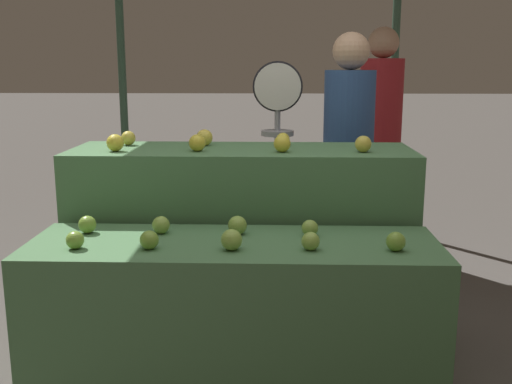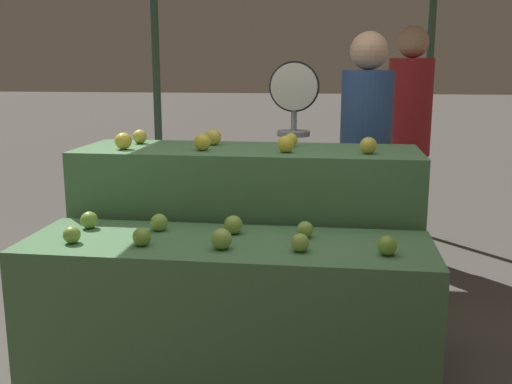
{
  "view_description": "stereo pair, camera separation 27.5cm",
  "coord_description": "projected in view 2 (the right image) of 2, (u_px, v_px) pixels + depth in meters",
  "views": [
    {
      "loc": [
        0.17,
        -2.39,
        1.51
      ],
      "look_at": [
        0.08,
        0.3,
        0.94
      ],
      "focal_mm": 42.0,
      "sensor_mm": 36.0,
      "label": 1
    },
    {
      "loc": [
        0.45,
        -2.37,
        1.51
      ],
      "look_at": [
        0.08,
        0.3,
        0.94
      ],
      "focal_mm": 42.0,
      "sensor_mm": 36.0,
      "label": 2
    }
  ],
  "objects": [
    {
      "name": "apple_back_1",
      "position": [
        202.0,
        142.0,
        2.94
      ],
      "size": [
        0.08,
        0.08,
        0.08
      ],
      "primitive_type": "sphere",
      "color": "gold",
      "rests_on": "display_counter_back"
    },
    {
      "name": "person_vendor_at_scale",
      "position": [
        365.0,
        151.0,
        3.62
      ],
      "size": [
        0.37,
        0.37,
        1.7
      ],
      "rotation": [
        0.0,
        0.0,
        2.92
      ],
      "color": "#2D2D38",
      "rests_on": "ground_plane"
    },
    {
      "name": "apple_back_6",
      "position": [
        291.0,
        140.0,
        3.08
      ],
      "size": [
        0.07,
        0.07,
        0.07
      ],
      "primitive_type": "sphere",
      "color": "gold",
      "rests_on": "display_counter_back"
    },
    {
      "name": "apple_back_5",
      "position": [
        213.0,
        137.0,
        3.14
      ],
      "size": [
        0.09,
        0.09,
        0.09
      ],
      "primitive_type": "sphere",
      "color": "yellow",
      "rests_on": "display_counter_back"
    },
    {
      "name": "apple_front_4",
      "position": [
        387.0,
        246.0,
        2.31
      ],
      "size": [
        0.08,
        0.08,
        0.08
      ],
      "primitive_type": "sphere",
      "color": "#7AA338",
      "rests_on": "display_counter_front"
    },
    {
      "name": "apple_front_2",
      "position": [
        221.0,
        239.0,
        2.39
      ],
      "size": [
        0.09,
        0.09,
        0.09
      ],
      "primitive_type": "sphere",
      "color": "#8EB247",
      "rests_on": "display_counter_front"
    },
    {
      "name": "apple_front_7",
      "position": [
        233.0,
        225.0,
        2.61
      ],
      "size": [
        0.08,
        0.08,
        0.08
      ],
      "primitive_type": "sphere",
      "color": "#8EB247",
      "rests_on": "display_counter_front"
    },
    {
      "name": "display_counter_front",
      "position": [
        228.0,
        328.0,
        2.59
      ],
      "size": [
        1.72,
        0.55,
        0.79
      ],
      "primitive_type": "cube",
      "color": "#4C7A4C",
      "rests_on": "ground_plane"
    },
    {
      "name": "apple_back_4",
      "position": [
        140.0,
        137.0,
        3.2
      ],
      "size": [
        0.08,
        0.08,
        0.08
      ],
      "primitive_type": "sphere",
      "color": "gold",
      "rests_on": "display_counter_back"
    },
    {
      "name": "person_customer_left",
      "position": [
        409.0,
        126.0,
        4.55
      ],
      "size": [
        0.37,
        0.37,
        1.79
      ],
      "rotation": [
        0.0,
        0.0,
        3.26
      ],
      "color": "#2D2D38",
      "rests_on": "ground_plane"
    },
    {
      "name": "apple_front_5",
      "position": [
        89.0,
        220.0,
        2.69
      ],
      "size": [
        0.08,
        0.08,
        0.08
      ],
      "primitive_type": "sphere",
      "color": "#7AA338",
      "rests_on": "display_counter_front"
    },
    {
      "name": "apple_front_8",
      "position": [
        305.0,
        229.0,
        2.55
      ],
      "size": [
        0.07,
        0.07,
        0.07
      ],
      "primitive_type": "sphere",
      "color": "#8EB247",
      "rests_on": "display_counter_front"
    },
    {
      "name": "apple_front_6",
      "position": [
        159.0,
        222.0,
        2.65
      ],
      "size": [
        0.08,
        0.08,
        0.08
      ],
      "primitive_type": "sphere",
      "color": "#8EB247",
      "rests_on": "display_counter_front"
    },
    {
      "name": "produce_scale",
      "position": [
        294.0,
        129.0,
        3.64
      ],
      "size": [
        0.3,
        0.2,
        1.53
      ],
      "color": "#99999E",
      "rests_on": "ground_plane"
    },
    {
      "name": "apple_back_0",
      "position": [
        123.0,
        141.0,
        2.98
      ],
      "size": [
        0.08,
        0.08,
        0.08
      ],
      "primitive_type": "sphere",
      "color": "gold",
      "rests_on": "display_counter_back"
    },
    {
      "name": "apple_front_3",
      "position": [
        300.0,
        243.0,
        2.36
      ],
      "size": [
        0.07,
        0.07,
        0.07
      ],
      "primitive_type": "sphere",
      "color": "#8EB247",
      "rests_on": "display_counter_front"
    },
    {
      "name": "apple_back_3",
      "position": [
        368.0,
        145.0,
        2.83
      ],
      "size": [
        0.08,
        0.08,
        0.08
      ],
      "primitive_type": "sphere",
      "color": "gold",
      "rests_on": "display_counter_back"
    },
    {
      "name": "apple_back_2",
      "position": [
        286.0,
        144.0,
        2.87
      ],
      "size": [
        0.08,
        0.08,
        0.08
      ],
      "primitive_type": "sphere",
      "color": "gold",
      "rests_on": "display_counter_back"
    },
    {
      "name": "apple_front_1",
      "position": [
        142.0,
        237.0,
        2.43
      ],
      "size": [
        0.08,
        0.08,
        0.08
      ],
      "primitive_type": "sphere",
      "color": "#7AA338",
      "rests_on": "display_counter_front"
    },
    {
      "name": "display_counter_back",
      "position": [
        248.0,
        252.0,
        3.13
      ],
      "size": [
        1.72,
        0.55,
        1.09
      ],
      "primitive_type": "cube",
      "color": "#4C7A4C",
      "rests_on": "ground_plane"
    },
    {
      "name": "apple_front_0",
      "position": [
        72.0,
        235.0,
        2.47
      ],
      "size": [
        0.07,
        0.07,
        0.07
      ],
      "primitive_type": "sphere",
      "color": "#7AA338",
      "rests_on": "display_counter_front"
    }
  ]
}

